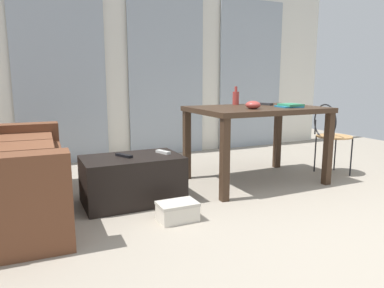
% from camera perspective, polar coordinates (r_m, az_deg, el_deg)
% --- Properties ---
extents(ground_plane, '(7.77, 7.77, 0.00)m').
position_cam_1_polar(ground_plane, '(3.59, 7.49, -7.25)').
color(ground_plane, gray).
extents(wall_back, '(5.56, 0.10, 2.64)m').
position_cam_1_polar(wall_back, '(5.24, -4.39, 12.92)').
color(wall_back, silver).
rests_on(wall_back, ground).
extents(curtains, '(3.96, 0.03, 2.27)m').
position_cam_1_polar(curtains, '(5.15, -4.02, 10.94)').
color(curtains, '#99A3AD').
rests_on(curtains, ground).
extents(couch, '(0.93, 1.83, 0.80)m').
position_cam_1_polar(couch, '(3.21, -28.02, -4.50)').
color(couch, brown).
rests_on(couch, ground).
extents(coffee_table, '(0.85, 0.52, 0.41)m').
position_cam_1_polar(coffee_table, '(3.20, -9.48, -5.61)').
color(coffee_table, black).
rests_on(coffee_table, ground).
extents(craft_table, '(1.32, 0.91, 0.79)m').
position_cam_1_polar(craft_table, '(3.77, 10.24, 4.29)').
color(craft_table, '#382619').
rests_on(craft_table, ground).
extents(wire_chair, '(0.39, 0.41, 0.81)m').
position_cam_1_polar(wire_chair, '(4.32, 21.11, 1.94)').
color(wire_chair, '#B7844C').
rests_on(wire_chair, ground).
extents(bottle_near, '(0.07, 0.07, 0.20)m').
position_cam_1_polar(bottle_near, '(4.07, 7.00, 7.37)').
color(bottle_near, '#99332D').
rests_on(bottle_near, craft_table).
extents(bowl, '(0.15, 0.15, 0.08)m').
position_cam_1_polar(bowl, '(3.50, 9.72, 6.17)').
color(bowl, '#9E3833').
rests_on(bowl, craft_table).
extents(book_stack, '(0.25, 0.25, 0.04)m').
position_cam_1_polar(book_stack, '(3.79, 15.35, 5.93)').
color(book_stack, '#1E668C').
rests_on(book_stack, craft_table).
extents(tv_remote_on_table, '(0.09, 0.19, 0.02)m').
position_cam_1_polar(tv_remote_on_table, '(4.06, 11.62, 6.27)').
color(tv_remote_on_table, '#232326').
rests_on(tv_remote_on_table, craft_table).
extents(tv_remote_primary, '(0.12, 0.18, 0.02)m').
position_cam_1_polar(tv_remote_primary, '(3.15, -10.81, -1.81)').
color(tv_remote_primary, black).
rests_on(tv_remote_primary, coffee_table).
extents(tv_remote_secondary, '(0.10, 0.17, 0.02)m').
position_cam_1_polar(tv_remote_secondary, '(3.25, -4.63, -1.29)').
color(tv_remote_secondary, '#B7B7B2').
rests_on(tv_remote_secondary, coffee_table).
extents(shoebox, '(0.30, 0.21, 0.15)m').
position_cam_1_polar(shoebox, '(2.80, -2.33, -10.67)').
color(shoebox, beige).
rests_on(shoebox, ground).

